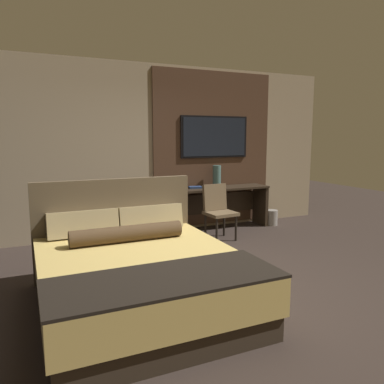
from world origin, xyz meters
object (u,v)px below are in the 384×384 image
at_px(bed, 139,274).
at_px(book, 195,187).
at_px(desk, 219,200).
at_px(tv, 215,137).
at_px(desk_chair, 218,207).
at_px(waste_bin, 271,218).
at_px(vase_tall, 217,176).

distance_m(bed, book, 3.03).
relative_size(desk, tv, 1.36).
bearing_deg(desk, desk_chair, -119.91).
bearing_deg(bed, waste_bin, 35.08).
relative_size(bed, waste_bin, 7.53).
xyz_separation_m(desk, book, (-0.44, 0.03, 0.26)).
height_order(desk, tv, tv).
relative_size(desk, desk_chair, 2.03).
relative_size(tv, waste_bin, 4.63).
height_order(bed, desk, bed).
relative_size(tv, book, 5.25).
distance_m(desk_chair, vase_tall, 0.83).
height_order(tv, waste_bin, tv).
xyz_separation_m(tv, book, (-0.44, -0.15, -0.86)).
relative_size(tv, desk_chair, 1.49).
height_order(desk, vase_tall, vase_tall).
height_order(desk_chair, book, desk_chair).
bearing_deg(bed, book, 54.79).
xyz_separation_m(desk, desk_chair, (-0.34, -0.59, 0.01)).
height_order(desk, waste_bin, desk).
xyz_separation_m(book, waste_bin, (1.45, -0.22, -0.62)).
relative_size(bed, desk, 1.19).
height_order(vase_tall, waste_bin, vase_tall).
bearing_deg(tv, desk, -90.00).
height_order(tv, book, tv).
xyz_separation_m(desk, vase_tall, (-0.02, 0.05, 0.43)).
distance_m(book, waste_bin, 1.59).
height_order(desk_chair, waste_bin, desk_chair).
distance_m(vase_tall, waste_bin, 1.32).
distance_m(desk, tv, 1.13).
bearing_deg(book, vase_tall, 2.25).
bearing_deg(desk, tv, 90.00).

